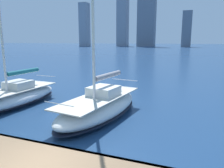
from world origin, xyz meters
TOP-DOWN VIEW (x-y plane):
  - dock_pier at (-0.00, -0.10)m, footprint 28.00×2.80m
  - city_skyline at (-1.44, -158.32)m, footprint 164.05×20.46m
  - sailboat_grey at (0.59, -6.44)m, footprint 3.79×8.17m
  - sailboat_teal at (7.49, -6.57)m, footprint 3.13×7.86m

SIDE VIEW (x-z plane):
  - dock_pier at x=0.00m, z-range 0.24..0.84m
  - sailboat_teal at x=7.49m, z-range -5.19..6.58m
  - sailboat_grey at x=0.59m, z-range -5.05..6.54m
  - city_skyline at x=-1.44m, z-range -5.09..41.81m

